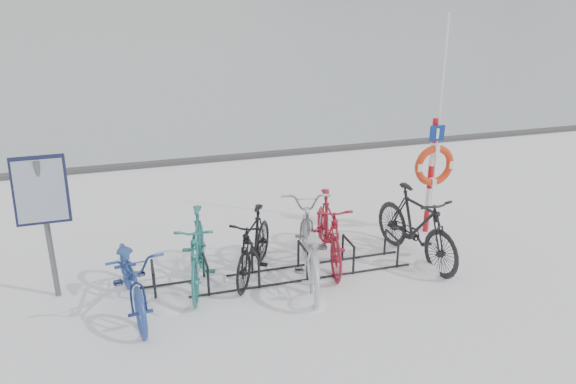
{
  "coord_description": "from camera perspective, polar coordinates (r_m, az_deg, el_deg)",
  "views": [
    {
      "loc": [
        -1.95,
        -7.03,
        4.12
      ],
      "look_at": [
        0.31,
        0.6,
        1.09
      ],
      "focal_mm": 35.0,
      "sensor_mm": 36.0,
      "label": 1
    }
  ],
  "objects": [
    {
      "name": "bike_1",
      "position": [
        8.08,
        -9.2,
        -5.68
      ],
      "size": [
        0.89,
        1.9,
        1.1
      ],
      "primitive_type": "imported",
      "rotation": [
        0.0,
        0.0,
        -0.21
      ],
      "color": "#236F69",
      "rests_on": "ground"
    },
    {
      "name": "bike_0",
      "position": [
        7.7,
        -15.59,
        -7.91
      ],
      "size": [
        0.92,
        2.05,
        1.04
      ],
      "primitive_type": "imported",
      "rotation": [
        0.0,
        0.0,
        0.12
      ],
      "color": "navy",
      "rests_on": "ground"
    },
    {
      "name": "bike_2",
      "position": [
        8.26,
        -3.52,
        -5.13
      ],
      "size": [
        1.24,
        1.72,
        1.02
      ],
      "primitive_type": "imported",
      "rotation": [
        0.0,
        0.0,
        -0.51
      ],
      "color": "black",
      "rests_on": "ground"
    },
    {
      "name": "lifebuoy_station",
      "position": [
        9.63,
        14.59,
        2.64
      ],
      "size": [
        0.7,
        0.22,
        3.65
      ],
      "color": "#B30E1A",
      "rests_on": "ground"
    },
    {
      "name": "ground",
      "position": [
        8.38,
        -0.87,
        -8.62
      ],
      "size": [
        900.0,
        900.0,
        0.0
      ],
      "primitive_type": "plane",
      "color": "white",
      "rests_on": "ground"
    },
    {
      "name": "info_board",
      "position": [
        7.94,
        -23.71,
        -0.63
      ],
      "size": [
        0.68,
        0.26,
        2.02
      ],
      "rotation": [
        0.0,
        0.0,
        0.01
      ],
      "color": "#595B5E",
      "rests_on": "ground"
    },
    {
      "name": "bike_3",
      "position": [
        8.11,
        2.13,
        -5.15
      ],
      "size": [
        1.23,
        2.28,
        1.14
      ],
      "primitive_type": "imported",
      "rotation": [
        0.0,
        0.0,
        2.91
      ],
      "color": "#ACAFB4",
      "rests_on": "ground"
    },
    {
      "name": "snow_drifts",
      "position": [
        8.14,
        0.42,
        -9.59
      ],
      "size": [
        4.57,
        1.99,
        0.21
      ],
      "color": "white",
      "rests_on": "ground"
    },
    {
      "name": "bike_4",
      "position": [
        8.6,
        4.19,
        -3.74
      ],
      "size": [
        0.81,
        1.9,
        1.11
      ],
      "primitive_type": "imported",
      "rotation": [
        0.0,
        0.0,
        -0.16
      ],
      "color": "maroon",
      "rests_on": "ground"
    },
    {
      "name": "bike_rack",
      "position": [
        8.29,
        -0.87,
        -7.53
      ],
      "size": [
        4.0,
        0.48,
        0.46
      ],
      "color": "black",
      "rests_on": "ground"
    },
    {
      "name": "quay_edge",
      "position": [
        13.7,
        -7.55,
        3.35
      ],
      "size": [
        400.0,
        0.25,
        0.1
      ],
      "primitive_type": "cube",
      "color": "#3F3F42",
      "rests_on": "ground"
    },
    {
      "name": "bike_5",
      "position": [
        8.89,
        12.91,
        -3.15
      ],
      "size": [
        0.88,
        2.02,
        1.18
      ],
      "primitive_type": "imported",
      "rotation": [
        0.0,
        0.0,
        0.17
      ],
      "color": "black",
      "rests_on": "ground"
    }
  ]
}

